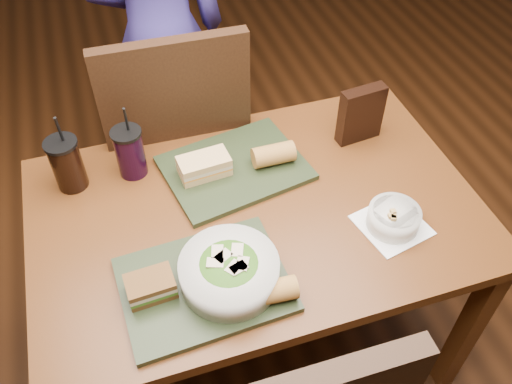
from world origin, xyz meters
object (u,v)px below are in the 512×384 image
(sandwich_far, at_px, (204,166))
(cup_berry, at_px, (130,152))
(diner, at_px, (160,35))
(cup_cola, at_px, (67,164))
(dining_table, at_px, (256,228))
(tray_far, at_px, (235,168))
(salad_bowl, at_px, (229,270))
(baguette_far, at_px, (273,155))
(sandwich_near, at_px, (151,286))
(chip_bag, at_px, (361,114))
(tray_near, at_px, (204,285))
(chair_far, at_px, (177,143))
(soup_bowl, at_px, (394,218))
(baguette_near, at_px, (273,291))

(sandwich_far, bearing_deg, cup_berry, 155.74)
(diner, relative_size, sandwich_far, 9.72)
(diner, distance_m, cup_cola, 0.84)
(dining_table, bearing_deg, cup_berry, 139.94)
(diner, distance_m, tray_far, 0.82)
(salad_bowl, bearing_deg, tray_far, 71.95)
(dining_table, relative_size, baguette_far, 9.98)
(sandwich_near, height_order, chip_bag, chip_bag)
(diner, relative_size, tray_near, 3.71)
(diner, bearing_deg, sandwich_far, 87.01)
(chair_far, distance_m, cup_cola, 0.49)
(tray_near, distance_m, chip_bag, 0.76)
(cup_cola, bearing_deg, salad_bowl, -54.51)
(tray_far, bearing_deg, cup_cola, 169.31)
(tray_near, bearing_deg, diner, 84.26)
(tray_near, xyz_separation_m, chip_bag, (0.63, 0.42, 0.09))
(diner, relative_size, baguette_far, 11.96)
(tray_near, bearing_deg, soup_bowl, 3.66)
(dining_table, distance_m, chip_bag, 0.50)
(salad_bowl, xyz_separation_m, sandwich_near, (-0.20, 0.02, -0.01))
(chair_far, height_order, baguette_near, chair_far)
(sandwich_near, bearing_deg, chair_far, 74.17)
(chair_far, distance_m, diner, 0.51)
(sandwich_near, xyz_separation_m, baguette_near, (0.28, -0.11, 0.00))
(tray_near, height_order, sandwich_far, sandwich_far)
(dining_table, height_order, sandwich_near, sandwich_near)
(chip_bag, bearing_deg, baguette_near, -139.14)
(sandwich_near, height_order, cup_berry, cup_berry)
(salad_bowl, bearing_deg, sandwich_near, 172.98)
(tray_near, bearing_deg, dining_table, 45.90)
(tray_far, distance_m, baguette_far, 0.13)
(soup_bowl, bearing_deg, sandwich_near, -177.97)
(tray_far, xyz_separation_m, cup_cola, (-0.48, 0.09, 0.08))
(cup_cola, bearing_deg, baguette_near, -52.74)
(salad_bowl, distance_m, soup_bowl, 0.49)
(tray_near, xyz_separation_m, baguette_near, (0.15, -0.10, 0.04))
(tray_far, distance_m, soup_bowl, 0.51)
(salad_bowl, height_order, cup_berry, cup_berry)
(chair_far, distance_m, baguette_near, 0.85)
(cup_berry, bearing_deg, cup_cola, 179.53)
(soup_bowl, distance_m, cup_berry, 0.80)
(dining_table, bearing_deg, chip_bag, 25.48)
(sandwich_far, relative_size, cup_berry, 0.64)
(salad_bowl, bearing_deg, diner, 87.34)
(soup_bowl, bearing_deg, chip_bag, 79.44)
(baguette_far, bearing_deg, soup_bowl, -54.22)
(cup_berry, xyz_separation_m, chip_bag, (0.73, -0.07, 0.01))
(chair_far, relative_size, tray_near, 2.63)
(diner, bearing_deg, baguette_near, 89.85)
(sandwich_far, distance_m, baguette_far, 0.22)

